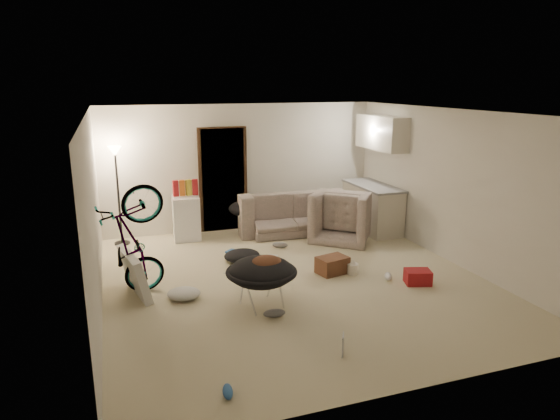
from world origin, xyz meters
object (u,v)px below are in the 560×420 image
object	(u,v)px
sofa	(289,216)
bicycle	(134,267)
floor_lamp	(117,174)
mini_fridge	(186,218)
drink_case_a	(332,265)
saucer_chair	(262,278)
tv_box	(134,274)
drink_case_b	(418,277)
kitchen_counter	(372,208)
juicer	(353,268)
armchair	(345,220)

from	to	relation	value
sofa	bicycle	distance (m)	3.87
sofa	bicycle	world-z (taller)	bicycle
floor_lamp	sofa	bearing A→B (deg)	-3.55
mini_fridge	drink_case_a	bearing A→B (deg)	-49.56
saucer_chair	tv_box	size ratio (longest dim) A/B	1.00
drink_case_a	sofa	bearing A→B (deg)	73.01
sofa	drink_case_b	bearing A→B (deg)	108.22
bicycle	saucer_chair	size ratio (longest dim) A/B	1.73
kitchen_counter	juicer	size ratio (longest dim) A/B	6.10
armchair	tv_box	size ratio (longest dim) A/B	1.12
juicer	floor_lamp	bearing A→B (deg)	140.69
saucer_chair	drink_case_b	size ratio (longest dim) A/B	2.58
armchair	drink_case_a	size ratio (longest dim) A/B	2.31
saucer_chair	juicer	world-z (taller)	saucer_chair
bicycle	saucer_chair	xyz separation A→B (m)	(1.57, -0.88, -0.03)
tv_box	floor_lamp	bearing A→B (deg)	81.06
drink_case_b	juicer	distance (m)	0.99
kitchen_counter	sofa	distance (m)	1.68
drink_case_b	juicer	size ratio (longest dim) A/B	1.49
bicycle	drink_case_a	bearing A→B (deg)	-99.68
tv_box	drink_case_a	size ratio (longest dim) A/B	2.06
sofa	saucer_chair	distance (m)	3.53
juicer	saucer_chair	bearing A→B (deg)	-159.38
kitchen_counter	tv_box	world-z (taller)	kitchen_counter
tv_box	drink_case_b	xyz separation A→B (m)	(3.98, -0.96, -0.21)
saucer_chair	juicer	size ratio (longest dim) A/B	3.84
mini_fridge	saucer_chair	bearing A→B (deg)	-78.15
drink_case_a	drink_case_b	distance (m)	1.30
floor_lamp	saucer_chair	bearing A→B (deg)	-63.63
sofa	mini_fridge	size ratio (longest dim) A/B	2.56
armchair	juicer	distance (m)	1.92
bicycle	armchair	bearing A→B (deg)	-76.92
kitchen_counter	mini_fridge	bearing A→B (deg)	171.42
mini_fridge	saucer_chair	world-z (taller)	mini_fridge
mini_fridge	kitchen_counter	bearing A→B (deg)	-5.20
bicycle	saucer_chair	world-z (taller)	bicycle
armchair	drink_case_b	distance (m)	2.43
mini_fridge	tv_box	distance (m)	2.57
armchair	drink_case_b	bearing A→B (deg)	130.34
bicycle	drink_case_b	world-z (taller)	bicycle
kitchen_counter	bicycle	size ratio (longest dim) A/B	0.92
saucer_chair	drink_case_a	distance (m)	1.62
floor_lamp	sofa	world-z (taller)	floor_lamp
floor_lamp	bicycle	xyz separation A→B (m)	(0.10, -2.49, -0.88)
tv_box	drink_case_b	world-z (taller)	tv_box
floor_lamp	sofa	distance (m)	3.38
kitchen_counter	drink_case_b	distance (m)	2.86
floor_lamp	bicycle	bearing A→B (deg)	-87.70
sofa	drink_case_b	size ratio (longest dim) A/B	5.79
drink_case_b	sofa	bearing A→B (deg)	122.64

